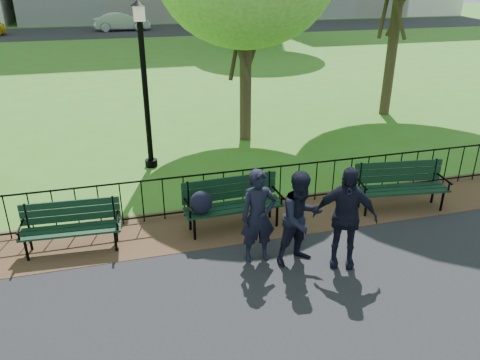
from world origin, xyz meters
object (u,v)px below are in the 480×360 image
object	(u,v)px
park_bench_main	(220,200)
sedan_dark	(248,19)
lamppost	(145,81)
sedan_silver	(122,21)
person_left	(258,216)
park_bench_left_a	(71,221)
person_mid	(301,218)
person_right	(345,217)
park_bench_right_a	(400,181)

from	to	relation	value
park_bench_main	sedan_dark	size ratio (longest dim) A/B	0.37
lamppost	sedan_silver	xyz separation A→B (m)	(0.61, 30.42, -1.39)
park_bench_main	person_left	bearing A→B (deg)	-73.28
park_bench_main	lamppost	size ratio (longest dim) A/B	0.48
sedan_silver	sedan_dark	size ratio (longest dim) A/B	0.89
park_bench_left_a	sedan_silver	bearing A→B (deg)	89.59
park_bench_left_a	person_mid	world-z (taller)	person_mid
park_bench_left_a	person_right	world-z (taller)	person_right
person_left	sedan_silver	xyz separation A→B (m)	(-0.73, 35.11, -0.08)
person_right	sedan_silver	xyz separation A→B (m)	(-2.03, 35.60, -0.14)
park_bench_main	person_right	size ratio (longest dim) A/B	1.07
person_mid	sedan_dark	distance (m)	36.26
person_right	sedan_silver	bearing A→B (deg)	117.53
park_bench_right_a	lamppost	distance (m)	6.13
person_mid	lamppost	bearing A→B (deg)	98.90
park_bench_right_a	sedan_silver	size ratio (longest dim) A/B	0.43
park_bench_left_a	person_mid	size ratio (longest dim) A/B	1.05
sedan_silver	park_bench_left_a	bearing A→B (deg)	176.49
park_bench_right_a	person_mid	distance (m)	3.02
sedan_silver	sedan_dark	bearing A→B (deg)	-91.33
person_right	sedan_dark	distance (m)	36.35
person_left	person_mid	xyz separation A→B (m)	(0.65, -0.24, -0.00)
sedan_dark	park_bench_left_a	bearing A→B (deg)	143.02
person_left	person_mid	bearing A→B (deg)	-18.68
lamppost	person_left	size ratio (longest dim) A/B	2.42
lamppost	person_right	xyz separation A→B (m)	(2.63, -5.19, -1.26)
person_left	person_right	size ratio (longest dim) A/B	0.93
park_bench_left_a	sedan_silver	xyz separation A→B (m)	(2.29, 33.92, 0.20)
sedan_dark	lamppost	bearing A→B (deg)	143.56
park_bench_right_a	sedan_dark	size ratio (longest dim) A/B	0.38
lamppost	sedan_silver	bearing A→B (deg)	88.85
lamppost	sedan_dark	xyz separation A→B (m)	(11.35, 30.10, -1.40)
park_bench_main	person_left	world-z (taller)	person_left
sedan_dark	person_right	bearing A→B (deg)	150.34
sedan_silver	sedan_dark	world-z (taller)	sedan_silver
park_bench_left_a	sedan_dark	bearing A→B (deg)	72.26
person_left	sedan_dark	world-z (taller)	person_left
park_bench_left_a	person_left	size ratio (longest dim) A/B	1.05
person_mid	person_left	bearing A→B (deg)	146.41
park_bench_main	person_mid	size ratio (longest dim) A/B	1.15
person_mid	park_bench_left_a	bearing A→B (deg)	145.71
lamppost	park_bench_left_a	bearing A→B (deg)	-115.69
park_bench_right_a	person_left	xyz separation A→B (m)	(-3.36, -1.06, 0.22)
park_bench_left_a	sedan_dark	world-z (taller)	sedan_dark
park_bench_left_a	lamppost	xyz separation A→B (m)	(1.69, 3.50, 1.60)
park_bench_main	sedan_silver	distance (m)	33.99
park_bench_right_a	sedan_silver	bearing A→B (deg)	104.42
person_left	sedan_silver	size ratio (longest dim) A/B	0.36
park_bench_main	sedan_dark	distance (m)	35.25
park_bench_right_a	park_bench_left_a	bearing A→B (deg)	-173.57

